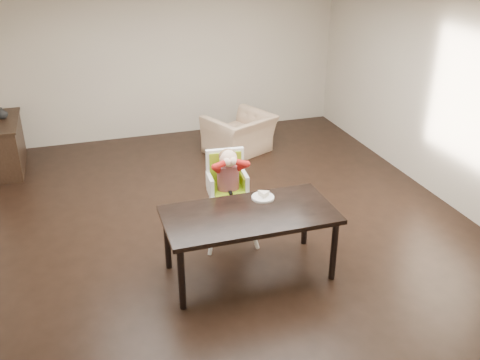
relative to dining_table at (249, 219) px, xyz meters
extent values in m
plane|color=black|center=(0.12, 1.08, -0.67)|extent=(7.00, 7.00, 0.00)
cube|color=#C0B19F|center=(0.12, 4.58, 0.68)|extent=(6.00, 0.02, 2.70)
cube|color=#C0B19F|center=(0.12, -2.42, 0.68)|extent=(6.00, 0.02, 2.70)
cube|color=#C0B19F|center=(3.12, 1.08, 0.68)|extent=(0.02, 7.00, 2.70)
cube|color=white|center=(0.12, 1.08, 2.03)|extent=(6.00, 7.00, 0.02)
cube|color=black|center=(0.00, 0.00, 0.05)|extent=(1.80, 0.90, 0.05)
cylinder|color=black|center=(-0.82, -0.37, -0.32)|extent=(0.07, 0.07, 0.70)
cylinder|color=black|center=(0.82, -0.37, -0.32)|extent=(0.07, 0.07, 0.70)
cylinder|color=black|center=(-0.82, 0.37, -0.32)|extent=(0.07, 0.07, 0.70)
cylinder|color=black|center=(0.82, 0.37, -0.32)|extent=(0.07, 0.07, 0.70)
cylinder|color=white|center=(-0.25, 0.53, -0.36)|extent=(0.05, 0.05, 0.62)
cylinder|color=white|center=(0.19, 0.50, -0.36)|extent=(0.05, 0.05, 0.62)
cylinder|color=white|center=(-0.22, 0.98, -0.36)|extent=(0.05, 0.05, 0.62)
cylinder|color=white|center=(0.23, 0.94, -0.36)|extent=(0.05, 0.05, 0.62)
cube|color=white|center=(-0.01, 0.74, -0.05)|extent=(0.48, 0.44, 0.06)
cube|color=#88B016|center=(-0.01, 0.74, -0.01)|extent=(0.38, 0.36, 0.03)
cube|color=white|center=(0.00, 0.91, 0.21)|extent=(0.45, 0.09, 0.47)
cube|color=#88B016|center=(0.00, 0.88, 0.20)|extent=(0.38, 0.05, 0.42)
cube|color=black|center=(-0.08, 0.80, 0.20)|extent=(0.05, 0.20, 0.02)
cube|color=black|center=(0.06, 0.79, 0.20)|extent=(0.05, 0.20, 0.02)
cylinder|color=#9D1711|center=(-0.01, 0.74, 0.16)|extent=(0.28, 0.28, 0.30)
sphere|color=beige|center=(-0.01, 0.72, 0.40)|extent=(0.22, 0.22, 0.20)
ellipsoid|color=brown|center=(-0.01, 0.74, 0.43)|extent=(0.22, 0.21, 0.15)
sphere|color=beige|center=(-0.06, 0.61, 0.41)|extent=(0.10, 0.10, 0.09)
sphere|color=beige|center=(0.02, 0.61, 0.41)|extent=(0.10, 0.10, 0.09)
cylinder|color=white|center=(0.24, 0.27, 0.09)|extent=(0.30, 0.30, 0.02)
torus|color=white|center=(0.24, 0.27, 0.10)|extent=(0.30, 0.30, 0.01)
imported|color=tan|center=(0.94, 3.30, -0.23)|extent=(1.18, 1.01, 0.88)
cube|color=black|center=(-2.66, 3.78, -0.29)|extent=(0.40, 1.20, 0.76)
cube|color=black|center=(-2.66, 3.78, 0.10)|extent=(0.44, 1.26, 0.03)
imported|color=#99999E|center=(-2.66, 3.90, 0.20)|extent=(0.16, 0.17, 0.16)
camera|label=1|loc=(-1.58, -4.61, 2.79)|focal=40.00mm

